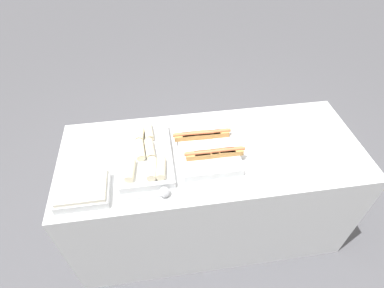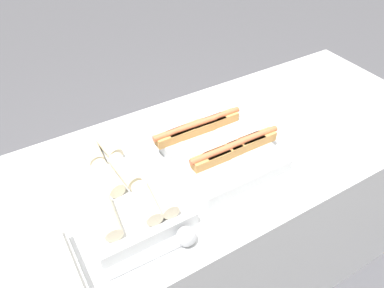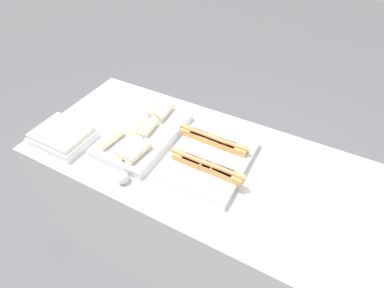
{
  "view_description": "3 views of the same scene",
  "coord_description": "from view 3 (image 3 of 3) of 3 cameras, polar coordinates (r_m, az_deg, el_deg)",
  "views": [
    {
      "loc": [
        -0.32,
        -1.26,
        2.21
      ],
      "look_at": [
        -0.13,
        0.0,
        0.95
      ],
      "focal_mm": 28.0,
      "sensor_mm": 36.0,
      "label": 1
    },
    {
      "loc": [
        -0.64,
        -0.85,
        1.8
      ],
      "look_at": [
        -0.13,
        0.0,
        0.95
      ],
      "focal_mm": 35.0,
      "sensor_mm": 36.0,
      "label": 2
    },
    {
      "loc": [
        0.35,
        -0.9,
        1.92
      ],
      "look_at": [
        -0.13,
        0.0,
        0.95
      ],
      "focal_mm": 28.0,
      "sensor_mm": 36.0,
      "label": 3
    }
  ],
  "objects": [
    {
      "name": "counter",
      "position": [
        1.77,
        3.81,
        -13.63
      ],
      "size": [
        1.89,
        0.77,
        0.87
      ],
      "color": "silver",
      "rests_on": "ground_plane"
    },
    {
      "name": "serving_spoon_near",
      "position": [
        1.37,
        -13.45,
        -6.15
      ],
      "size": [
        0.27,
        0.06,
        0.06
      ],
      "color": "#B2B5BA",
      "rests_on": "counter"
    },
    {
      "name": "tray_hotdogs",
      "position": [
        1.41,
        3.47,
        -2.48
      ],
      "size": [
        0.41,
        0.44,
        0.1
      ],
      "color": "silver",
      "rests_on": "counter"
    },
    {
      "name": "tray_wraps",
      "position": [
        1.55,
        -9.25,
        2.13
      ],
      "size": [
        0.31,
        0.5,
        0.1
      ],
      "color": "silver",
      "rests_on": "counter"
    },
    {
      "name": "tray_side_front",
      "position": [
        1.65,
        -23.39,
        1.35
      ],
      "size": [
        0.28,
        0.23,
        0.07
      ],
      "color": "silver",
      "rests_on": "counter"
    },
    {
      "name": "ground_plane",
      "position": [
        2.15,
        3.24,
        -19.97
      ],
      "size": [
        12.0,
        12.0,
        0.0
      ],
      "primitive_type": "plane",
      "color": "#4C4C51"
    }
  ]
}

